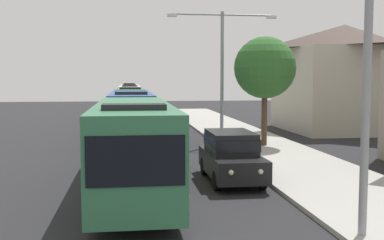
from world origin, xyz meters
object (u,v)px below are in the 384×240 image
bus_tail_end (129,92)px  streetlamp_near (369,7)px  bus_lead (133,143)px  roadside_tree (265,68)px  bus_rear (129,94)px  bus_fourth_in_line (130,97)px  bus_middle (130,103)px  streetlamp_mid (222,61)px  white_suv (231,154)px  bus_second_in_line (131,114)px

bus_tail_end → streetlamp_near: streetlamp_near is taller
bus_lead → roadside_tree: (7.45, 9.47, 2.82)m
bus_rear → bus_tail_end: bearing=90.0°
bus_lead → bus_rear: bearing=90.0°
streetlamp_near → roadside_tree: bearing=82.4°
bus_fourth_in_line → streetlamp_near: (5.40, -47.09, 3.87)m
bus_middle → streetlamp_near: size_ratio=1.37×
roadside_tree → bus_lead: bearing=-128.2°
bus_rear → roadside_tree: size_ratio=1.93×
bus_fourth_in_line → streetlamp_mid: (5.40, -29.66, 3.27)m
white_suv → bus_fourth_in_line: bearing=95.3°
bus_fourth_in_line → bus_tail_end: bearing=90.0°
bus_middle → bus_fourth_in_line: (-0.00, 14.11, -0.00)m
bus_rear → streetlamp_mid: size_ratio=1.53×
bus_middle → bus_rear: 27.36m
bus_second_in_line → streetlamp_near: streetlamp_near is taller
white_suv → bus_lead: bearing=-164.4°
bus_middle → bus_fourth_in_line: size_ratio=1.06×
bus_tail_end → bus_fourth_in_line: bearing=-90.0°
bus_fourth_in_line → streetlamp_near: size_ratio=1.29×
bus_rear → bus_tail_end: size_ratio=1.13×
bus_fourth_in_line → streetlamp_mid: 30.32m
bus_tail_end → bus_lead: bearing=-90.0°
bus_fourth_in_line → roadside_tree: (7.45, -31.63, 2.82)m
bus_second_in_line → streetlamp_near: (5.40, -19.24, 3.87)m
bus_middle → streetlamp_mid: size_ratio=1.58×
bus_middle → bus_rear: size_ratio=1.03×
bus_lead → bus_second_in_line: same height
white_suv → streetlamp_near: streetlamp_near is taller
bus_lead → white_suv: bus_lead is taller
bus_lead → bus_second_in_line: 13.25m
bus_lead → bus_tail_end: (-0.00, 67.81, -0.00)m
white_suv → streetlamp_near: (1.70, -7.03, 4.53)m
bus_lead → roadside_tree: roadside_tree is taller
white_suv → streetlamp_mid: 11.25m
bus_rear → bus_tail_end: 13.46m
white_suv → streetlamp_near: bearing=-76.4°
bus_fourth_in_line → bus_lead: bearing=-90.0°
white_suv → streetlamp_mid: bearing=80.7°
bus_rear → bus_fourth_in_line: bearing=-90.0°
white_suv → streetlamp_mid: size_ratio=0.60×
bus_middle → streetlamp_near: (5.40, -32.98, 3.87)m
bus_lead → bus_middle: (0.00, 26.99, 0.00)m
bus_second_in_line → white_suv: bus_second_in_line is taller
bus_lead → bus_second_in_line: (0.00, 13.25, 0.00)m
bus_second_in_line → streetlamp_mid: size_ratio=1.56×
bus_second_in_line → streetlamp_mid: streetlamp_mid is taller
bus_tail_end → streetlamp_mid: bearing=-84.5°
bus_fourth_in_line → bus_middle: bearing=-90.0°
bus_lead → bus_fourth_in_line: bearing=90.0°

